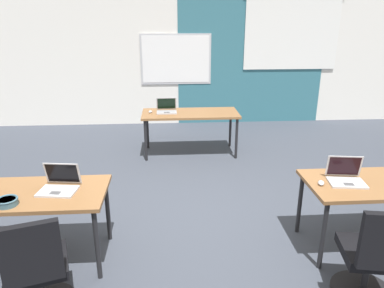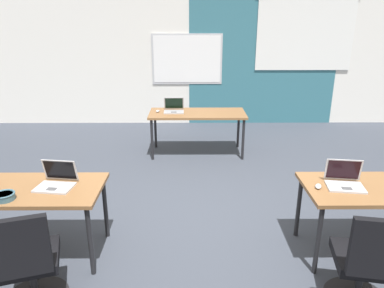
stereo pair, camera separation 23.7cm
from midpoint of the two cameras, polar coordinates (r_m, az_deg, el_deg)
The scene contains 12 objects.
ground_plane at distance 4.22m, azimuth 3.08°, elevation -12.09°, with size 24.00×24.00×0.00m.
back_wall_assembly at distance 7.84m, azimuth 1.88°, elevation 13.56°, with size 10.00×0.27×2.80m.
desk_near_left at distance 3.69m, azimuth -24.59°, elevation -7.24°, with size 1.60×0.70×0.72m.
desk_far_center at distance 6.00m, azimuth 1.99°, elevation 4.48°, with size 1.60×0.70×0.72m.
laptop_near_right_inner at distance 3.69m, azimuth 24.84°, elevation -5.35°, with size 0.36×0.32×0.24m.
mouse_near_right_inner at distance 3.57m, azimuth 21.29°, elevation -6.32°, with size 0.09×0.11×0.03m.
chair_near_right_inner at distance 3.26m, azimuth 27.88°, elevation -17.32°, with size 0.52×0.57×0.92m.
laptop_far_left at distance 6.03m, azimuth -1.77°, elevation 5.61°, with size 0.34×0.31×0.23m.
mouse_far_left at distance 6.03m, azimuth -4.36°, elevation 5.24°, with size 0.08×0.11×0.03m.
laptop_near_left_inner at distance 3.54m, azimuth -19.00°, elevation -5.65°, with size 0.37×0.33×0.23m.
chair_near_left_inner at distance 3.14m, azimuth -22.45°, elevation -17.93°, with size 0.55×0.60×0.92m.
snack_bowl at distance 3.46m, azimuth -25.98°, elevation -7.48°, with size 0.18×0.18×0.06m.
Camera 2 is at (-0.13, -3.60, 2.20)m, focal length 33.49 mm.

